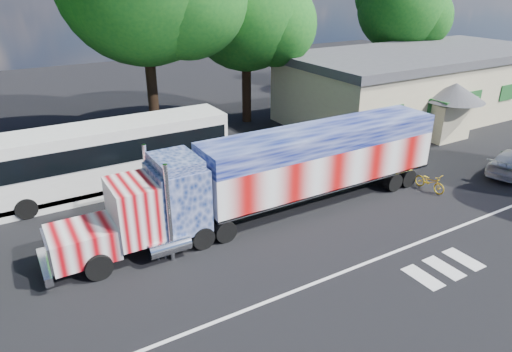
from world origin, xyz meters
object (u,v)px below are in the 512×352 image
bicycle (430,182)px  woman (161,242)px  semi_truck (281,171)px  tree_far_ne (403,8)px  coach_bus (114,156)px  tree_ne_a (248,11)px

bicycle → woman: bearing=173.1°
semi_truck → tree_far_ne: tree_far_ne is taller
coach_bus → tree_far_ne: bearing=16.3°
coach_bus → woman: (-0.26, -7.72, -1.07)m
semi_truck → coach_bus: size_ratio=1.60×
coach_bus → tree_far_ne: tree_far_ne is taller
semi_truck → tree_ne_a: tree_ne_a is taller
tree_far_ne → semi_truck: bearing=-146.7°
bicycle → tree_ne_a: bearing=94.5°
woman → bicycle: 14.62m
coach_bus → bicycle: (14.31, -8.80, -1.36)m
coach_bus → tree_far_ne: 31.48m
tree_far_ne → woman: bearing=-151.2°
bicycle → tree_ne_a: 17.91m
woman → tree_far_ne: 34.85m
bicycle → tree_far_ne: tree_far_ne is taller
bicycle → tree_ne_a: size_ratio=0.15×
woman → coach_bus: bearing=91.0°
bicycle → tree_ne_a: (-2.00, 16.03, 7.74)m
coach_bus → bicycle: bearing=-31.6°
woman → bicycle: size_ratio=0.84×
woman → bicycle: woman is taller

